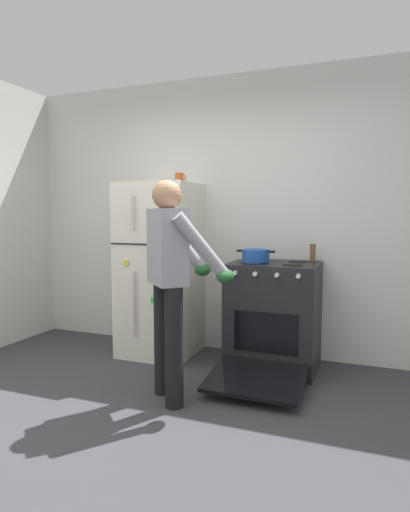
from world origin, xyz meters
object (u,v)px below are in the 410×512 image
refrigerator (161,269)px  person_cook (172,271)px  coffee_mug (179,178)px  stove_range (273,317)px  red_pot (256,256)px  pepper_mill (313,253)px

refrigerator → person_cook: size_ratio=1.04×
coffee_mug → refrigerator: bearing=-164.6°
refrigerator → stove_range: size_ratio=1.34×
person_cook → red_pot: size_ratio=4.70×
person_cook → red_pot: bearing=66.6°
person_cook → coffee_mug: bearing=111.5°
person_cook → coffee_mug: 1.30m
coffee_mug → pepper_mill: (1.24, 0.15, -0.69)m
refrigerator → coffee_mug: 0.90m
red_pot → coffee_mug: bearing=172.7°
person_cook → pepper_mill: bearing=53.5°
person_cook → pepper_mill: person_cook is taller
stove_range → person_cook: size_ratio=0.77×
coffee_mug → stove_range: bearing=-4.2°
red_pot → pepper_mill: 0.52m
person_cook → pepper_mill: 1.42m
pepper_mill → red_pot: bearing=-151.5°
red_pot → pepper_mill: size_ratio=2.20×
person_cook → refrigerator: bearing=121.3°
stove_range → person_cook: (-0.55, -0.92, 0.49)m
refrigerator → red_pot: refrigerator is taller
stove_range → person_cook: 1.18m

